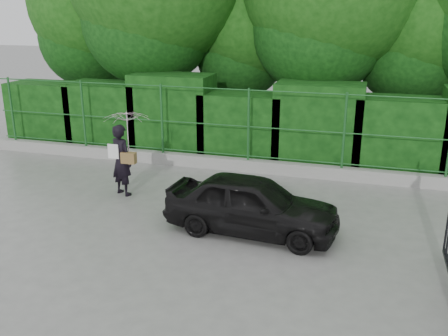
# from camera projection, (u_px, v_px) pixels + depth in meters

# --- Properties ---
(ground) EXTENTS (80.00, 80.00, 0.00)m
(ground) POSITION_uv_depth(u_px,v_px,m) (162.00, 247.00, 8.60)
(ground) COLOR gray
(kerb) EXTENTS (14.00, 0.25, 0.30)m
(kerb) POSITION_uv_depth(u_px,v_px,m) (233.00, 164.00, 12.66)
(kerb) COLOR #9E9E99
(kerb) RESTS_ON ground
(fence) EXTENTS (14.13, 0.06, 1.80)m
(fence) POSITION_uv_depth(u_px,v_px,m) (241.00, 124.00, 12.28)
(fence) COLOR #1D5724
(fence) RESTS_ON kerb
(hedge) EXTENTS (14.20, 1.20, 2.22)m
(hedge) POSITION_uv_depth(u_px,v_px,m) (247.00, 123.00, 13.28)
(hedge) COLOR black
(hedge) RESTS_ON ground
(woman) EXTENTS (0.98, 1.00, 1.86)m
(woman) POSITION_uv_depth(u_px,v_px,m) (126.00, 140.00, 10.68)
(woman) COLOR black
(woman) RESTS_ON ground
(car) EXTENTS (3.26, 1.51, 1.08)m
(car) POSITION_uv_depth(u_px,v_px,m) (252.00, 204.00, 9.03)
(car) COLOR black
(car) RESTS_ON ground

